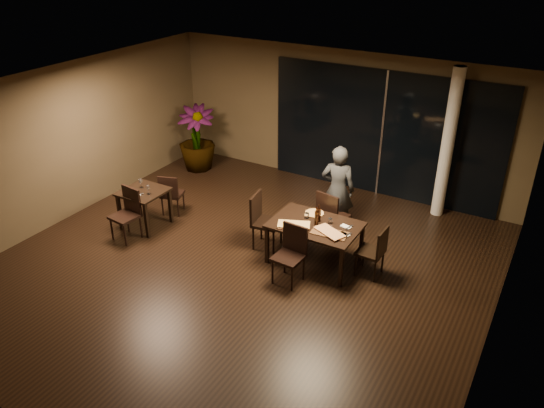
{
  "coord_description": "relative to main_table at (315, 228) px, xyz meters",
  "views": [
    {
      "loc": [
        4.27,
        -6.3,
        5.19
      ],
      "look_at": [
        0.29,
        0.57,
        1.05
      ],
      "focal_mm": 35.0,
      "sensor_mm": 36.0,
      "label": 1
    }
  ],
  "objects": [
    {
      "name": "potted_plant",
      "position": [
        -4.21,
        2.23,
        0.1
      ],
      "size": [
        1.16,
        1.16,
        1.54
      ],
      "primitive_type": "imported",
      "rotation": [
        0.0,
        0.0,
        0.55
      ],
      "color": "#1C4E1A",
      "rests_on": "ground"
    },
    {
      "name": "main_table",
      "position": [
        0.0,
        0.0,
        0.0
      ],
      "size": [
        1.5,
        1.0,
        0.75
      ],
      "color": "black",
      "rests_on": "ground"
    },
    {
      "name": "ceiling",
      "position": [
        -1.0,
        -0.8,
        2.34
      ],
      "size": [
        8.0,
        8.0,
        0.04
      ],
      "primitive_type": "cube",
      "color": "silver",
      "rests_on": "wall_back"
    },
    {
      "name": "napkin_far",
      "position": [
        0.49,
        0.17,
        0.08
      ],
      "size": [
        0.2,
        0.14,
        0.01
      ],
      "primitive_type": "cube",
      "rotation": [
        0.0,
        0.0,
        -0.22
      ],
      "color": "white",
      "rests_on": "main_table"
    },
    {
      "name": "wine_glass_b",
      "position": [
        -3.22,
        -0.54,
        0.16
      ],
      "size": [
        0.08,
        0.08,
        0.18
      ],
      "primitive_type": null,
      "color": "white",
      "rests_on": "side_table"
    },
    {
      "name": "wall_back",
      "position": [
        -1.0,
        3.25,
        0.82
      ],
      "size": [
        8.0,
        0.1,
        3.0
      ],
      "primitive_type": "cube",
      "color": "#4B3E28",
      "rests_on": "ground"
    },
    {
      "name": "chair_main_left",
      "position": [
        -1.05,
        0.0,
        -0.1
      ],
      "size": [
        0.55,
        0.55,
        1.03
      ],
      "rotation": [
        0.0,
        0.0,
        1.73
      ],
      "color": "black",
      "rests_on": "ground"
    },
    {
      "name": "chair_side_near",
      "position": [
        -3.36,
        -0.98,
        -0.12
      ],
      "size": [
        0.51,
        0.51,
        0.99
      ],
      "rotation": [
        0.0,
        0.0,
        -0.11
      ],
      "color": "black",
      "rests_on": "ground"
    },
    {
      "name": "chair_main_near",
      "position": [
        -0.1,
        -0.66,
        -0.13
      ],
      "size": [
        0.48,
        0.48,
        0.98
      ],
      "rotation": [
        0.0,
        0.0,
        -0.06
      ],
      "color": "black",
      "rests_on": "ground"
    },
    {
      "name": "pizza_board_right",
      "position": [
        0.34,
        -0.16,
        0.08
      ],
      "size": [
        0.62,
        0.34,
        0.01
      ],
      "primitive_type": "cube",
      "rotation": [
        0.0,
        0.0,
        0.08
      ],
      "color": "#4E3019",
      "rests_on": "main_table"
    },
    {
      "name": "bottle_b",
      "position": [
        0.02,
        -0.02,
        0.22
      ],
      "size": [
        0.06,
        0.06,
        0.29
      ],
      "primitive_type": null,
      "color": "black",
      "rests_on": "main_table"
    },
    {
      "name": "oblong_pizza_right",
      "position": [
        0.34,
        -0.16,
        0.1
      ],
      "size": [
        0.56,
        0.43,
        0.02
      ],
      "primitive_type": null,
      "rotation": [
        0.0,
        0.0,
        -0.43
      ],
      "color": "maroon",
      "rests_on": "pizza_board_right"
    },
    {
      "name": "chair_main_right",
      "position": [
        1.04,
        0.12,
        -0.17
      ],
      "size": [
        0.43,
        0.43,
        0.9
      ],
      "rotation": [
        0.0,
        0.0,
        -1.6
      ],
      "color": "black",
      "rests_on": "ground"
    },
    {
      "name": "tumbler_right",
      "position": [
        0.2,
        0.16,
        0.12
      ],
      "size": [
        0.07,
        0.07,
        0.09
      ],
      "primitive_type": "cylinder",
      "color": "white",
      "rests_on": "main_table"
    },
    {
      "name": "bottle_a",
      "position": [
        -0.03,
        0.08,
        0.21
      ],
      "size": [
        0.06,
        0.06,
        0.27
      ],
      "primitive_type": null,
      "color": "black",
      "rests_on": "main_table"
    },
    {
      "name": "oblong_pizza_left",
      "position": [
        -0.28,
        -0.24,
        0.1
      ],
      "size": [
        0.57,
        0.43,
        0.02
      ],
      "primitive_type": null,
      "rotation": [
        0.0,
        0.0,
        0.4
      ],
      "color": "maroon",
      "rests_on": "pizza_board_left"
    },
    {
      "name": "bottle_c",
      "position": [
        0.01,
        0.11,
        0.23
      ],
      "size": [
        0.07,
        0.07,
        0.32
      ],
      "primitive_type": null,
      "color": "black",
      "rests_on": "main_table"
    },
    {
      "name": "round_pizza",
      "position": [
        -0.17,
        0.32,
        0.08
      ],
      "size": [
        0.32,
        0.32,
        0.01
      ],
      "primitive_type": "cylinder",
      "color": "red",
      "rests_on": "main_table"
    },
    {
      "name": "pizza_board_left",
      "position": [
        -0.28,
        -0.24,
        0.08
      ],
      "size": [
        0.6,
        0.49,
        0.01
      ],
      "primitive_type": "cube",
      "rotation": [
        0.0,
        0.0,
        0.49
      ],
      "color": "#4E2B19",
      "rests_on": "main_table"
    },
    {
      "name": "window_panel",
      "position": [
        0.0,
        3.16,
        0.67
      ],
      "size": [
        5.0,
        0.06,
        2.7
      ],
      "primitive_type": "cube",
      "color": "black",
      "rests_on": "ground"
    },
    {
      "name": "wall_front",
      "position": [
        -1.0,
        -4.85,
        0.82
      ],
      "size": [
        8.0,
        0.1,
        3.0
      ],
      "primitive_type": "cube",
      "color": "#4B3E28",
      "rests_on": "ground"
    },
    {
      "name": "napkin_near",
      "position": [
        0.56,
        -0.08,
        0.08
      ],
      "size": [
        0.2,
        0.15,
        0.01
      ],
      "primitive_type": "cube",
      "rotation": [
        0.0,
        0.0,
        -0.29
      ],
      "color": "white",
      "rests_on": "main_table"
    },
    {
      "name": "chair_side_far",
      "position": [
        -3.26,
        0.11,
        -0.19
      ],
      "size": [
        0.51,
        0.51,
        0.87
      ],
      "rotation": [
        0.0,
        0.0,
        3.48
      ],
      "color": "black",
      "rests_on": "ground"
    },
    {
      "name": "wine_glass_a",
      "position": [
        -3.53,
        -0.41,
        0.16
      ],
      "size": [
        0.08,
        0.08,
        0.18
      ],
      "primitive_type": null,
      "color": "white",
      "rests_on": "side_table"
    },
    {
      "name": "ground",
      "position": [
        -1.0,
        -0.8,
        -0.68
      ],
      "size": [
        8.0,
        8.0,
        0.0
      ],
      "primitive_type": "plane",
      "color": "black",
      "rests_on": "ground"
    },
    {
      "name": "column",
      "position": [
        1.4,
        2.85,
        0.82
      ],
      "size": [
        0.24,
        0.24,
        3.0
      ],
      "primitive_type": "cylinder",
      "color": "white",
      "rests_on": "ground"
    },
    {
      "name": "side_table",
      "position": [
        -3.4,
        -0.5,
        -0.05
      ],
      "size": [
        0.8,
        0.8,
        0.75
      ],
      "color": "black",
      "rests_on": "ground"
    },
    {
      "name": "wall_left",
      "position": [
        -5.05,
        -0.8,
        0.82
      ],
      "size": [
        0.1,
        8.0,
        3.0
      ],
      "primitive_type": "cube",
      "color": "#4B3E28",
      "rests_on": "ground"
    },
    {
      "name": "diner",
      "position": [
        -0.12,
        1.18,
        0.19
      ],
      "size": [
        0.66,
        0.51,
        1.73
      ],
      "primitive_type": "imported",
      "rotation": [
        0.0,
        0.0,
        3.36
      ],
      "color": "#2C2E31",
      "rests_on": "ground"
    },
    {
      "name": "tumbler_left",
      "position": [
        -0.22,
        0.12,
        0.12
      ],
      "size": [
        0.08,
        0.08,
        0.1
      ],
      "primitive_type": "cylinder",
      "color": "white",
      "rests_on": "main_table"
    },
    {
      "name": "side_napkin",
      "position": [
        -3.39,
        -0.69,
        0.08
      ],
      "size": [
        0.21,
        0.17,
        0.01
      ],
      "primitive_type": "cube",
      "rotation": [
        0.0,
        0.0,
        -0.4
      ],
      "color": "white",
      "rests_on": "side_table"
    },
    {
      "name": "chair_main_far",
      "position": [
        -0.05,
        0.74,
        -0.1
      ],
      "size": [
        0.56,
        0.56,
        1.02
      ],
      "rotation": [
        0.0,
        0.0,
        2.94
      ],
      "color": "black",
      "rests_on": "ground"
    },
    {
      "name": "wall_right",
      "position": [
        3.05,
        -0.8,
        0.82
      ],
      "size": [
        0.1,
        8.0,
        3.0
      ],
      "primitive_type": "cube",
      "color": "#4B3E28",
      "rests_on": "ground"
    }
  ]
}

